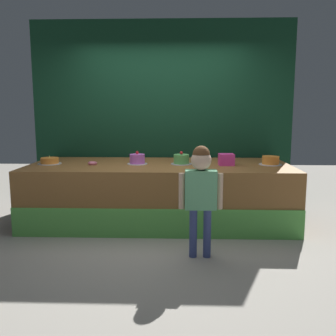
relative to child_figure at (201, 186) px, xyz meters
name	(u,v)px	position (x,y,z in m)	size (l,w,h in m)	color
ground_plane	(156,238)	(-0.49, 0.55, -0.74)	(12.00, 12.00, 0.00)	gray
stage_platform	(160,193)	(-0.49, 1.24, -0.35)	(3.45, 1.41, 0.79)	brown
curtain_backdrop	(162,116)	(-0.49, 2.04, 0.67)	(3.92, 0.08, 2.82)	#113823
child_figure	(201,186)	(0.00, 0.00, 0.00)	(0.44, 0.20, 1.15)	#3F4C8C
pink_box	(226,159)	(0.39, 1.16, 0.12)	(0.19, 0.16, 0.15)	#F23EA4
donut	(92,163)	(-1.37, 1.15, 0.06)	(0.12, 0.12, 0.04)	pink
cake_far_left	(50,161)	(-1.95, 1.19, 0.08)	(0.31, 0.31, 0.12)	silver
cake_center_left	(137,159)	(-0.78, 1.21, 0.11)	(0.27, 0.27, 0.18)	white
cake_center_right	(181,160)	(-0.19, 1.23, 0.11)	(0.28, 0.28, 0.17)	silver
cake_far_right	(271,161)	(0.98, 1.22, 0.10)	(0.30, 0.30, 0.12)	silver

